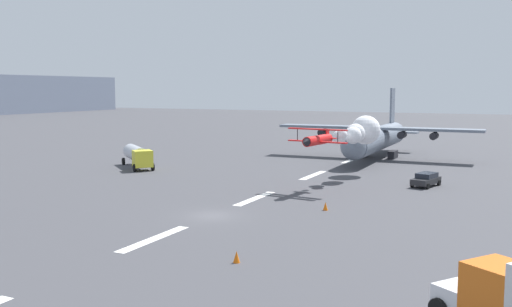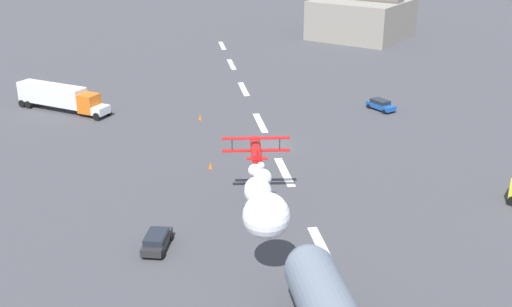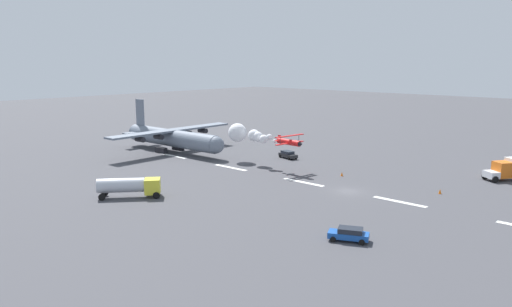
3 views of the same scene
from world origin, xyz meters
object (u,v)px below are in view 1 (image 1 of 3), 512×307
(stunt_biplane_red, at_px, (358,132))
(cargo_transport_plane, at_px, (375,138))
(followme_car_yellow, at_px, (426,179))
(traffic_cone_near, at_px, (237,257))
(traffic_cone_far, at_px, (325,206))
(fuel_tanker_truck, at_px, (137,155))

(stunt_biplane_red, bearing_deg, cargo_transport_plane, 7.40)
(followme_car_yellow, relative_size, traffic_cone_near, 6.15)
(followme_car_yellow, bearing_deg, traffic_cone_near, 169.84)
(traffic_cone_far, bearing_deg, traffic_cone_near, 179.90)
(cargo_transport_plane, bearing_deg, traffic_cone_near, -174.79)
(fuel_tanker_truck, xyz_separation_m, traffic_cone_far, (-15.47, -32.39, -1.37))
(cargo_transport_plane, distance_m, traffic_cone_far, 39.56)
(stunt_biplane_red, relative_size, traffic_cone_near, 25.69)
(traffic_cone_near, height_order, traffic_cone_far, same)
(cargo_transport_plane, distance_m, traffic_cone_near, 56.65)
(stunt_biplane_red, distance_m, followme_car_yellow, 10.38)
(cargo_transport_plane, xyz_separation_m, stunt_biplane_red, (-19.32, -2.51, 2.34))
(cargo_transport_plane, distance_m, fuel_tanker_truck, 36.09)
(stunt_biplane_red, relative_size, followme_car_yellow, 4.18)
(cargo_transport_plane, height_order, traffic_cone_far, cargo_transport_plane)
(followme_car_yellow, height_order, traffic_cone_far, followme_car_yellow)
(followme_car_yellow, bearing_deg, traffic_cone_far, 160.14)
(fuel_tanker_truck, height_order, traffic_cone_far, fuel_tanker_truck)
(followme_car_yellow, distance_m, traffic_cone_near, 34.58)
(fuel_tanker_truck, bearing_deg, cargo_transport_plane, -49.03)
(cargo_transport_plane, bearing_deg, fuel_tanker_truck, 130.97)
(followme_car_yellow, xyz_separation_m, traffic_cone_far, (-16.81, 6.07, -0.44))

